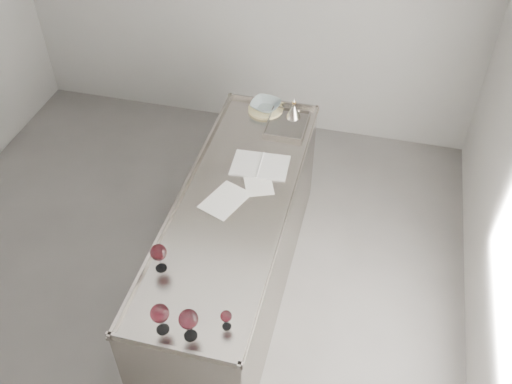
% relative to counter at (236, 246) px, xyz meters
% --- Properties ---
extents(room_shell, '(4.54, 5.04, 2.84)m').
position_rel_counter_xyz_m(room_shell, '(-0.50, -0.30, 0.93)').
color(room_shell, '#54514F').
rests_on(room_shell, ground).
extents(counter, '(0.77, 2.42, 0.97)m').
position_rel_counter_xyz_m(counter, '(0.00, 0.00, 0.00)').
color(counter, gray).
rests_on(counter, ground).
extents(wine_glass_left, '(0.10, 0.10, 0.20)m').
position_rel_counter_xyz_m(wine_glass_left, '(-0.27, -0.68, 0.61)').
color(wine_glass_left, white).
rests_on(wine_glass_left, counter).
extents(wine_glass_middle, '(0.10, 0.10, 0.20)m').
position_rel_counter_xyz_m(wine_glass_middle, '(-0.10, -1.08, 0.61)').
color(wine_glass_middle, white).
rests_on(wine_glass_middle, counter).
extents(wine_glass_right, '(0.11, 0.11, 0.21)m').
position_rel_counter_xyz_m(wine_glass_right, '(0.06, -1.08, 0.62)').
color(wine_glass_right, white).
rests_on(wine_glass_right, counter).
extents(wine_glass_small, '(0.06, 0.06, 0.13)m').
position_rel_counter_xyz_m(wine_glass_small, '(0.23, -0.98, 0.56)').
color(wine_glass_small, white).
rests_on(wine_glass_small, counter).
extents(notebook, '(0.42, 0.31, 0.02)m').
position_rel_counter_xyz_m(notebook, '(0.09, 0.39, 0.47)').
color(notebook, silver).
rests_on(notebook, counter).
extents(loose_paper_top, '(0.28, 0.33, 0.00)m').
position_rel_counter_xyz_m(loose_paper_top, '(0.12, 0.21, 0.47)').
color(loose_paper_top, silver).
rests_on(loose_paper_top, counter).
extents(loose_paper_under, '(0.33, 0.39, 0.00)m').
position_rel_counter_xyz_m(loose_paper_under, '(-0.06, -0.02, 0.47)').
color(loose_paper_under, silver).
rests_on(loose_paper_under, counter).
extents(trivet, '(0.32, 0.32, 0.02)m').
position_rel_counter_xyz_m(trivet, '(-0.04, 1.08, 0.48)').
color(trivet, beige).
rests_on(trivet, counter).
extents(ceramic_bowl, '(0.27, 0.27, 0.06)m').
position_rel_counter_xyz_m(ceramic_bowl, '(-0.04, 1.08, 0.52)').
color(ceramic_bowl, gray).
rests_on(ceramic_bowl, trivet).
extents(wine_funnel, '(0.12, 0.12, 0.18)m').
position_rel_counter_xyz_m(wine_funnel, '(0.20, 1.04, 0.52)').
color(wine_funnel, '#A9A196').
rests_on(wine_funnel, counter).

